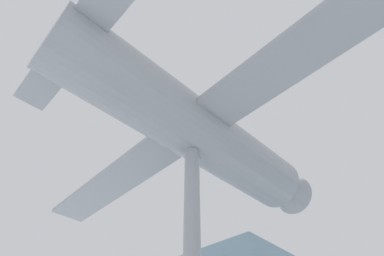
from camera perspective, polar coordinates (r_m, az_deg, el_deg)
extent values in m
cylinder|color=#93999E|center=(10.89, 0.00, 0.00)|extent=(2.67, 10.94, 2.19)
cube|color=#93999E|center=(10.89, 0.00, 0.00)|extent=(19.15, 2.54, 0.18)
cube|color=#93999E|center=(9.52, -21.82, 14.49)|extent=(6.15, 1.27, 0.18)
cube|color=#93999E|center=(10.23, -20.53, 17.18)|extent=(0.23, 1.11, 1.64)
cone|color=#93999E|center=(14.97, 17.41, -11.17)|extent=(1.92, 1.48, 1.86)
sphere|color=black|center=(15.67, 19.15, -12.21)|extent=(0.44, 0.44, 0.44)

